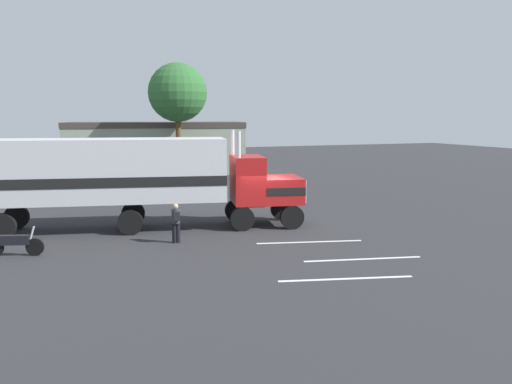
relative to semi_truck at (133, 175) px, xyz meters
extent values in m
plane|color=#2D2D30|center=(5.60, -1.70, -2.52)|extent=(120.00, 120.00, 0.00)
cube|color=silver|center=(6.31, -5.20, -2.52)|extent=(4.30, 1.25, 0.01)
cube|color=silver|center=(6.89, -8.28, -2.52)|extent=(4.32, 1.15, 0.01)
cube|color=silver|center=(5.08, -10.10, -2.52)|extent=(4.30, 1.26, 0.01)
cube|color=#B21919|center=(6.68, -1.44, -0.82)|extent=(2.28, 2.82, 1.20)
cube|color=#B21919|center=(5.12, -1.11, -0.32)|extent=(1.89, 2.74, 2.20)
cube|color=silver|center=(7.60, -1.64, -0.82)|extent=(0.52, 2.07, 1.08)
cube|color=black|center=(6.68, -1.44, -0.76)|extent=(2.29, 2.86, 0.36)
cylinder|color=silver|center=(4.81, 0.09, 0.28)|extent=(0.18, 0.18, 3.40)
cylinder|color=silver|center=(4.35, -2.07, 0.28)|extent=(0.18, 0.18, 3.40)
cube|color=silver|center=(-1.09, 0.23, 0.23)|extent=(10.81, 4.75, 2.80)
cube|color=black|center=(-1.09, 0.23, -0.19)|extent=(10.82, 4.79, 0.44)
cylinder|color=silver|center=(5.80, 0.08, -1.57)|extent=(1.41, 0.90, 0.64)
cylinder|color=black|center=(7.21, -0.43, -1.97)|extent=(1.14, 0.52, 1.10)
cylinder|color=black|center=(6.75, -2.58, -1.97)|extent=(1.14, 0.52, 1.10)
cylinder|color=black|center=(4.96, 0.05, -1.97)|extent=(1.14, 0.52, 1.10)
cylinder|color=black|center=(4.50, -2.10, -1.97)|extent=(1.14, 0.52, 1.10)
cylinder|color=black|center=(0.12, 1.09, -1.97)|extent=(1.14, 0.52, 1.10)
cylinder|color=black|center=(-0.34, -1.06, -1.97)|extent=(1.14, 0.52, 1.10)
cylinder|color=black|center=(-5.01, 2.20, -1.97)|extent=(1.14, 0.52, 1.10)
cylinder|color=black|center=(-5.48, 0.04, -1.97)|extent=(1.14, 0.52, 1.10)
cylinder|color=black|center=(1.10, -3.25, -2.11)|extent=(0.18, 0.18, 0.82)
cylinder|color=black|center=(1.25, -3.26, -2.11)|extent=(0.18, 0.18, 0.82)
cylinder|color=#333338|center=(1.18, -3.25, -1.41)|extent=(0.34, 0.34, 0.58)
sphere|color=tan|center=(1.18, -3.25, -1.01)|extent=(0.23, 0.23, 0.23)
cube|color=black|center=(1.16, -3.45, -1.39)|extent=(0.27, 0.18, 0.36)
cube|color=silver|center=(-2.59, 12.24, -0.57)|extent=(11.22, 6.08, 2.90)
cube|color=black|center=(-2.59, 12.24, 0.01)|extent=(10.61, 5.89, 0.90)
cylinder|color=black|center=(1.65, 11.93, -2.02)|extent=(1.04, 0.60, 1.00)
cylinder|color=black|center=(0.90, 9.81, -2.02)|extent=(1.04, 0.60, 1.00)
cylinder|color=black|center=(-5.70, 14.53, -2.02)|extent=(1.04, 0.60, 1.00)
cylinder|color=black|center=(-4.18, -3.32, -2.19)|extent=(0.66, 0.29, 0.66)
cube|color=black|center=(-4.87, -3.11, -1.91)|extent=(1.12, 0.55, 0.36)
cylinder|color=silver|center=(-4.28, -3.29, -1.74)|extent=(0.29, 0.15, 0.69)
cylinder|color=brown|center=(6.73, 19.24, 0.16)|extent=(0.44, 0.44, 5.36)
sphere|color=#2E652F|center=(6.73, 19.24, 4.52)|extent=(4.82, 4.82, 4.82)
cube|color=gray|center=(5.85, 24.29, -0.23)|extent=(16.51, 9.14, 4.59)
cube|color=#3F3833|center=(5.85, 24.29, 1.81)|extent=(16.63, 9.26, 0.50)
camera|label=1|loc=(-3.68, -24.35, 2.65)|focal=37.49mm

